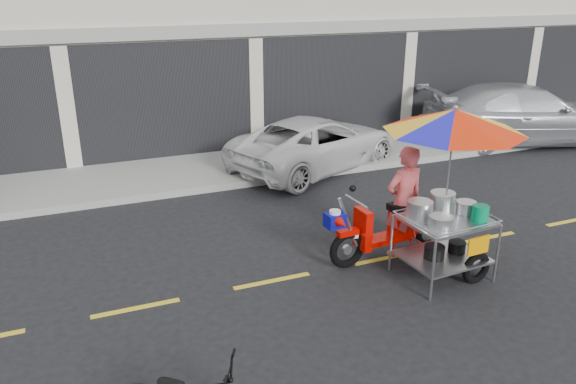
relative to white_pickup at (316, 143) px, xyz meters
name	(u,v)px	position (x,y,z in m)	size (l,w,h in m)	color
ground	(387,258)	(-0.87, -4.70, -0.62)	(90.00, 90.00, 0.00)	black
sidewalk	(270,160)	(-0.87, 0.80, -0.54)	(45.00, 3.00, 0.15)	gray
centerline	(387,258)	(-0.87, -4.70, -0.62)	(42.00, 0.10, 0.01)	gold
white_pickup	(316,143)	(0.00, 0.00, 0.00)	(2.06, 4.46, 1.24)	silver
silver_pickup	(523,114)	(6.19, -0.08, 0.18)	(2.25, 5.53, 1.61)	#B8BBC1
food_vendor_rig	(433,167)	(-0.49, -5.15, 1.02)	(2.70, 2.14, 2.62)	black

